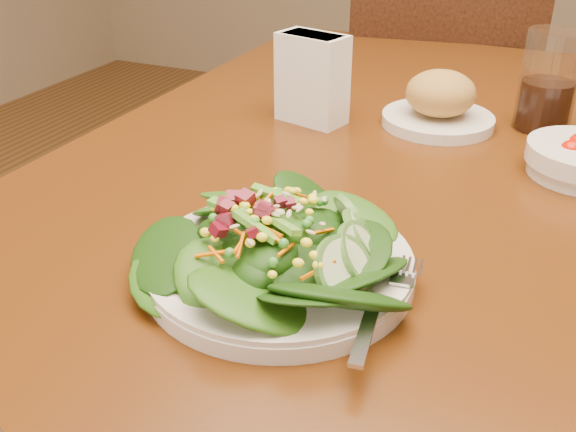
{
  "coord_description": "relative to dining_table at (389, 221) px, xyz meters",
  "views": [
    {
      "loc": [
        0.2,
        -0.81,
        1.11
      ],
      "look_at": [
        -0.02,
        -0.31,
        0.81
      ],
      "focal_mm": 40.0,
      "sensor_mm": 36.0,
      "label": 1
    }
  ],
  "objects": [
    {
      "name": "chair_far",
      "position": [
        -0.1,
        0.84,
        -0.12
      ],
      "size": [
        0.53,
        0.53,
        1.01
      ],
      "rotation": [
        0.0,
        0.0,
        3.29
      ],
      "color": "#3F1E0E",
      "rests_on": "ground_plane"
    },
    {
      "name": "dining_table",
      "position": [
        0.0,
        0.0,
        0.0
      ],
      "size": [
        0.9,
        1.4,
        0.75
      ],
      "color": "#471F0A",
      "rests_on": "ground_plane"
    },
    {
      "name": "bread_plate",
      "position": [
        0.03,
        0.15,
        0.14
      ],
      "size": [
        0.17,
        0.17,
        0.09
      ],
      "color": "silver",
      "rests_on": "dining_table"
    },
    {
      "name": "napkin_holder",
      "position": [
        -0.16,
        0.09,
        0.17
      ],
      "size": [
        0.12,
        0.08,
        0.14
      ],
      "rotation": [
        0.0,
        0.0,
        -0.25
      ],
      "color": "white",
      "rests_on": "dining_table"
    },
    {
      "name": "salad_plate",
      "position": [
        -0.01,
        -0.33,
        0.13
      ],
      "size": [
        0.27,
        0.26,
        0.08
      ],
      "rotation": [
        0.0,
        0.0,
        0.29
      ],
      "color": "silver",
      "rests_on": "dining_table"
    },
    {
      "name": "drinking_glass",
      "position": [
        0.17,
        0.2,
        0.16
      ],
      "size": [
        0.08,
        0.08,
        0.15
      ],
      "color": "silver",
      "rests_on": "dining_table"
    }
  ]
}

